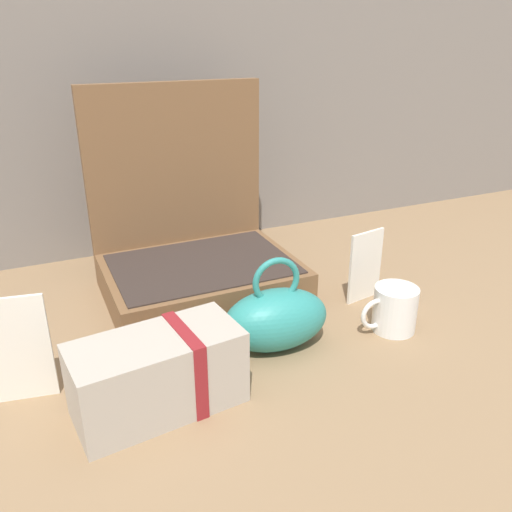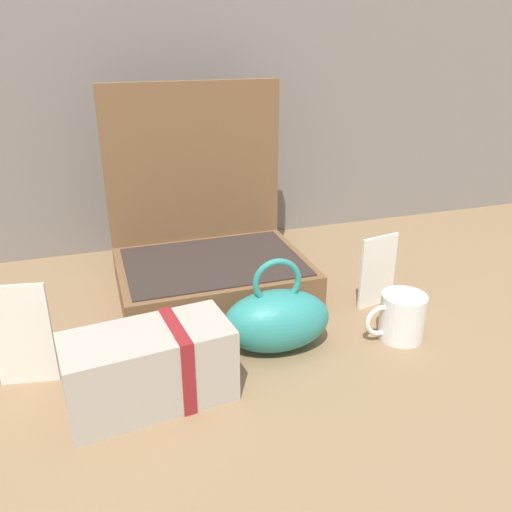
{
  "view_description": "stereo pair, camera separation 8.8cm",
  "coord_description": "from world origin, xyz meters",
  "px_view_note": "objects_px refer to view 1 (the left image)",
  "views": [
    {
      "loc": [
        -0.35,
        -0.75,
        0.53
      ],
      "look_at": [
        -0.02,
        -0.02,
        0.19
      ],
      "focal_mm": 36.8,
      "sensor_mm": 36.0,
      "label": 1
    },
    {
      "loc": [
        -0.27,
        -0.79,
        0.53
      ],
      "look_at": [
        -0.02,
        -0.02,
        0.19
      ],
      "focal_mm": 36.8,
      "sensor_mm": 36.0,
      "label": 2
    }
  ],
  "objects_px": {
    "info_card_left": "(19,349)",
    "poster_card_right": "(365,266)",
    "open_suitcase": "(194,249)",
    "cream_toiletry_bag": "(160,373)",
    "teal_pouch_handbag": "(276,318)",
    "coffee_mug": "(394,309)"
  },
  "relations": [
    {
      "from": "cream_toiletry_bag",
      "to": "coffee_mug",
      "type": "distance_m",
      "value": 0.47
    },
    {
      "from": "open_suitcase",
      "to": "poster_card_right",
      "type": "xyz_separation_m",
      "value": [
        0.31,
        -0.2,
        -0.02
      ]
    },
    {
      "from": "info_card_left",
      "to": "poster_card_right",
      "type": "distance_m",
      "value": 0.68
    },
    {
      "from": "cream_toiletry_bag",
      "to": "poster_card_right",
      "type": "xyz_separation_m",
      "value": [
        0.49,
        0.17,
        0.02
      ]
    },
    {
      "from": "open_suitcase",
      "to": "info_card_left",
      "type": "bearing_deg",
      "value": -144.97
    },
    {
      "from": "info_card_left",
      "to": "poster_card_right",
      "type": "height_order",
      "value": "info_card_left"
    },
    {
      "from": "open_suitcase",
      "to": "teal_pouch_handbag",
      "type": "distance_m",
      "value": 0.29
    },
    {
      "from": "teal_pouch_handbag",
      "to": "coffee_mug",
      "type": "distance_m",
      "value": 0.24
    },
    {
      "from": "poster_card_right",
      "to": "open_suitcase",
      "type": "bearing_deg",
      "value": 137.61
    },
    {
      "from": "coffee_mug",
      "to": "info_card_left",
      "type": "relative_size",
      "value": 0.67
    },
    {
      "from": "teal_pouch_handbag",
      "to": "poster_card_right",
      "type": "height_order",
      "value": "teal_pouch_handbag"
    },
    {
      "from": "teal_pouch_handbag",
      "to": "cream_toiletry_bag",
      "type": "distance_m",
      "value": 0.24
    },
    {
      "from": "open_suitcase",
      "to": "poster_card_right",
      "type": "distance_m",
      "value": 0.37
    },
    {
      "from": "cream_toiletry_bag",
      "to": "info_card_left",
      "type": "xyz_separation_m",
      "value": [
        -0.19,
        0.11,
        0.03
      ]
    },
    {
      "from": "teal_pouch_handbag",
      "to": "poster_card_right",
      "type": "relative_size",
      "value": 1.31
    },
    {
      "from": "open_suitcase",
      "to": "cream_toiletry_bag",
      "type": "xyz_separation_m",
      "value": [
        -0.17,
        -0.36,
        -0.03
      ]
    },
    {
      "from": "coffee_mug",
      "to": "info_card_left",
      "type": "bearing_deg",
      "value": 173.84
    },
    {
      "from": "info_card_left",
      "to": "cream_toiletry_bag",
      "type": "bearing_deg",
      "value": -20.24
    },
    {
      "from": "teal_pouch_handbag",
      "to": "info_card_left",
      "type": "relative_size",
      "value": 1.14
    },
    {
      "from": "teal_pouch_handbag",
      "to": "coffee_mug",
      "type": "bearing_deg",
      "value": -9.62
    },
    {
      "from": "open_suitcase",
      "to": "cream_toiletry_bag",
      "type": "relative_size",
      "value": 1.66
    },
    {
      "from": "info_card_left",
      "to": "poster_card_right",
      "type": "bearing_deg",
      "value": 14.88
    }
  ]
}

